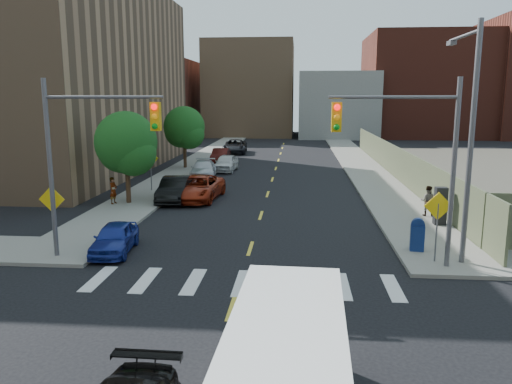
% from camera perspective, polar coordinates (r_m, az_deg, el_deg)
% --- Properties ---
extents(ground, '(160.00, 160.00, 0.00)m').
position_cam_1_polar(ground, '(13.85, -3.93, -16.32)').
color(ground, black).
rests_on(ground, ground).
extents(sidewalk_nw, '(3.50, 73.00, 0.15)m').
position_cam_1_polar(sidewalk_nw, '(54.89, -5.40, 4.26)').
color(sidewalk_nw, gray).
rests_on(sidewalk_nw, ground).
extents(sidewalk_ne, '(3.50, 73.00, 0.15)m').
position_cam_1_polar(sidewalk_ne, '(54.34, 10.94, 4.05)').
color(sidewalk_ne, gray).
rests_on(sidewalk_ne, ground).
extents(fence_north, '(0.12, 44.00, 2.50)m').
position_cam_1_polar(fence_north, '(41.21, 15.52, 3.38)').
color(fence_north, '#596043').
rests_on(fence_north, ground).
extents(building_nw, '(22.00, 30.00, 16.00)m').
position_cam_1_polar(building_nw, '(48.52, -25.33, 11.81)').
color(building_nw, '#8C6B4C').
rests_on(building_nw, ground).
extents(bg_bldg_west, '(14.00, 18.00, 12.00)m').
position_cam_1_polar(bg_bldg_west, '(85.59, -11.63, 10.41)').
color(bg_bldg_west, '#592319').
rests_on(bg_bldg_west, ground).
extents(bg_bldg_midwest, '(14.00, 16.00, 15.00)m').
position_cam_1_polar(bg_bldg_midwest, '(84.55, -0.59, 11.64)').
color(bg_bldg_midwest, '#8C6B4C').
rests_on(bg_bldg_midwest, ground).
extents(bg_bldg_center, '(12.00, 16.00, 10.00)m').
position_cam_1_polar(bg_bldg_center, '(82.40, 9.16, 9.79)').
color(bg_bldg_center, gray).
rests_on(bg_bldg_center, ground).
extents(bg_bldg_east, '(18.00, 18.00, 16.00)m').
position_cam_1_polar(bg_bldg_east, '(86.54, 18.59, 11.40)').
color(bg_bldg_east, '#592319').
rests_on(bg_bldg_east, ground).
extents(signal_nw, '(4.59, 0.30, 7.00)m').
position_cam_1_polar(signal_nw, '(19.90, -18.75, 5.11)').
color(signal_nw, '#59595E').
rests_on(signal_nw, ground).
extents(signal_ne, '(4.59, 0.30, 7.00)m').
position_cam_1_polar(signal_ne, '(18.70, 17.35, 4.86)').
color(signal_ne, '#59595E').
rests_on(signal_ne, ground).
extents(streetlight_ne, '(0.25, 3.70, 9.00)m').
position_cam_1_polar(streetlight_ne, '(20.10, 23.13, 6.85)').
color(streetlight_ne, '#59595E').
rests_on(streetlight_ne, ground).
extents(warn_sign_nw, '(1.06, 0.06, 2.83)m').
position_cam_1_polar(warn_sign_nw, '(21.50, -22.25, -1.58)').
color(warn_sign_nw, '#59595E').
rests_on(warn_sign_nw, ground).
extents(warn_sign_ne, '(1.06, 0.06, 2.83)m').
position_cam_1_polar(warn_sign_ne, '(19.87, 20.06, -2.39)').
color(warn_sign_ne, '#59595E').
rests_on(warn_sign_ne, ground).
extents(warn_sign_midwest, '(1.06, 0.06, 2.83)m').
position_cam_1_polar(warn_sign_midwest, '(33.89, -11.95, 3.28)').
color(warn_sign_midwest, '#59595E').
rests_on(warn_sign_midwest, ground).
extents(tree_west_near, '(3.66, 3.64, 5.52)m').
position_cam_1_polar(tree_west_near, '(30.05, -14.59, 5.07)').
color(tree_west_near, '#332114').
rests_on(tree_west_near, ground).
extents(tree_west_far, '(3.66, 3.64, 5.52)m').
position_cam_1_polar(tree_west_far, '(44.43, -8.19, 7.07)').
color(tree_west_far, '#332114').
rests_on(tree_west_far, ground).
extents(parked_car_blue, '(1.78, 3.71, 1.22)m').
position_cam_1_polar(parked_car_blue, '(21.34, -15.85, -5.09)').
color(parked_car_blue, navy).
rests_on(parked_car_blue, ground).
extents(parked_car_black, '(1.74, 4.59, 1.50)m').
position_cam_1_polar(parked_car_black, '(30.87, -9.22, 0.30)').
color(parked_car_black, black).
rests_on(parked_car_black, ground).
extents(parked_car_red, '(2.91, 5.56, 1.49)m').
position_cam_1_polar(parked_car_red, '(31.13, -6.64, 0.46)').
color(parked_car_red, maroon).
rests_on(parked_car_red, ground).
extents(parked_car_silver, '(2.30, 4.77, 1.34)m').
position_cam_1_polar(parked_car_silver, '(39.77, -6.03, 2.61)').
color(parked_car_silver, '#B8BBC0').
rests_on(parked_car_silver, ground).
extents(parked_car_white, '(1.95, 4.33, 1.44)m').
position_cam_1_polar(parked_car_white, '(43.00, -3.44, 3.34)').
color(parked_car_white, silver).
rests_on(parked_car_white, ground).
extents(parked_car_maroon, '(1.52, 4.25, 1.40)m').
position_cam_1_polar(parked_car_maroon, '(48.39, -4.08, 4.14)').
color(parked_car_maroon, '#3E0F0C').
rests_on(parked_car_maroon, ground).
extents(parked_car_grey, '(2.86, 5.64, 1.53)m').
position_cam_1_polar(parked_car_grey, '(56.93, -2.42, 5.23)').
color(parked_car_grey, black).
rests_on(parked_car_grey, ground).
extents(cargo_van, '(2.41, 5.45, 2.46)m').
position_cam_1_polar(cargo_van, '(9.93, 3.59, -19.58)').
color(cargo_van, white).
rests_on(cargo_van, ground).
extents(mailbox, '(0.61, 0.51, 1.35)m').
position_cam_1_polar(mailbox, '(21.32, 17.96, -4.69)').
color(mailbox, navy).
rests_on(mailbox, sidewalk_ne).
extents(payphone, '(0.56, 0.47, 1.85)m').
position_cam_1_polar(payphone, '(25.94, 20.31, -1.50)').
color(payphone, black).
rests_on(payphone, sidewalk_ne).
extents(pedestrian_west, '(0.50, 0.64, 1.57)m').
position_cam_1_polar(pedestrian_west, '(30.26, -16.00, 0.17)').
color(pedestrian_west, gray).
rests_on(pedestrian_west, sidewalk_nw).
extents(pedestrian_east, '(0.92, 0.81, 1.60)m').
position_cam_1_polar(pedestrian_east, '(27.64, 19.02, -0.96)').
color(pedestrian_east, gray).
rests_on(pedestrian_east, sidewalk_ne).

